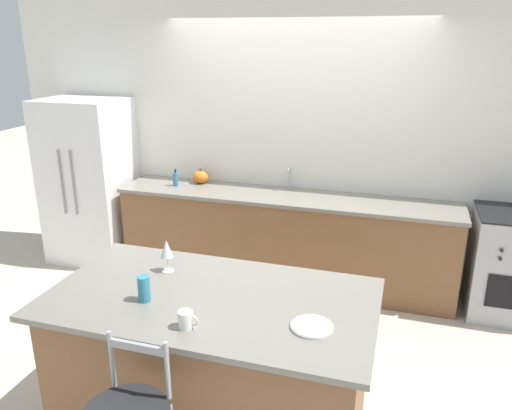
{
  "coord_description": "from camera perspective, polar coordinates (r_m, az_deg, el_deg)",
  "views": [
    {
      "loc": [
        1.07,
        -4.06,
        2.34
      ],
      "look_at": [
        0.03,
        -0.69,
        1.14
      ],
      "focal_mm": 35.0,
      "sensor_mm": 36.0,
      "label": 1
    }
  ],
  "objects": [
    {
      "name": "kitchen_island",
      "position": [
        3.14,
        -4.96,
        -17.81
      ],
      "size": [
        1.86,
        1.02,
        0.94
      ],
      "color": "brown",
      "rests_on": "ground_plane"
    },
    {
      "name": "wall_back",
      "position": [
        4.93,
        4.25,
        7.17
      ],
      "size": [
        6.0,
        0.07,
        2.7
      ],
      "color": "silver",
      "rests_on": "ground_plane"
    },
    {
      "name": "coffee_mug",
      "position": [
        2.59,
        -8.02,
        -12.85
      ],
      "size": [
        0.11,
        0.08,
        0.09
      ],
      "color": "white",
      "rests_on": "kitchen_island"
    },
    {
      "name": "ground_plane",
      "position": [
        4.81,
        2.07,
        -10.36
      ],
      "size": [
        18.0,
        18.0,
        0.0
      ],
      "primitive_type": "plane",
      "color": "beige"
    },
    {
      "name": "wine_glass",
      "position": [
        3.14,
        -10.18,
        -5.0
      ],
      "size": [
        0.08,
        0.08,
        0.21
      ],
      "color": "white",
      "rests_on": "kitchen_island"
    },
    {
      "name": "back_counter",
      "position": [
        4.92,
        3.21,
        -3.8
      ],
      "size": [
        3.26,
        0.63,
        0.9
      ],
      "color": "brown",
      "rests_on": "ground_plane"
    },
    {
      "name": "soap_bottle",
      "position": [
        5.08,
        -9.17,
        2.95
      ],
      "size": [
        0.05,
        0.05,
        0.17
      ],
      "color": "teal",
      "rests_on": "back_counter"
    },
    {
      "name": "tumbler_cup",
      "position": [
        2.86,
        -12.68,
        -9.31
      ],
      "size": [
        0.07,
        0.07,
        0.15
      ],
      "color": "teal",
      "rests_on": "kitchen_island"
    },
    {
      "name": "dinner_plate",
      "position": [
        2.6,
        6.39,
        -13.6
      ],
      "size": [
        0.22,
        0.22,
        0.02
      ],
      "color": "white",
      "rests_on": "kitchen_island"
    },
    {
      "name": "pumpkin_decoration",
      "position": [
        5.15,
        -6.32,
        3.23
      ],
      "size": [
        0.17,
        0.17,
        0.15
      ],
      "color": "orange",
      "rests_on": "back_counter"
    },
    {
      "name": "refrigerator",
      "position": [
        5.59,
        -18.48,
        2.55
      ],
      "size": [
        0.84,
        0.71,
        1.74
      ],
      "color": "white",
      "rests_on": "ground_plane"
    },
    {
      "name": "sink_faucet",
      "position": [
        4.9,
        3.87,
        3.38
      ],
      "size": [
        0.02,
        0.13,
        0.22
      ],
      "color": "#ADAFB5",
      "rests_on": "back_counter"
    }
  ]
}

